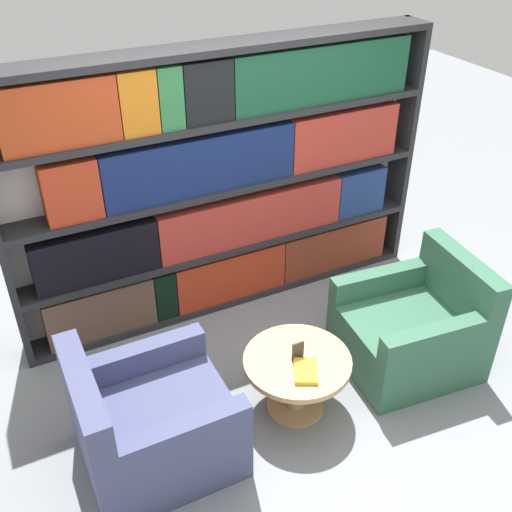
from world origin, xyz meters
TOP-DOWN VIEW (x-y plane):
  - ground_plane at (0.00, 0.00)m, footprint 14.00×14.00m
  - bookshelf at (0.01, 1.41)m, footprint 3.36×0.30m
  - armchair_left at (-1.10, 0.09)m, footprint 0.90×0.81m
  - armchair_right at (0.88, 0.09)m, footprint 0.97×0.90m
  - coffee_table at (-0.11, 0.05)m, footprint 0.71×0.71m
  - table_sign at (-0.11, 0.05)m, footprint 0.08×0.06m
  - stray_book at (-0.13, -0.08)m, footprint 0.23×0.26m

SIDE VIEW (x-z plane):
  - ground_plane at x=0.00m, z-range 0.00..0.00m
  - armchair_left at x=-1.10m, z-range -0.13..0.71m
  - armchair_right at x=0.88m, z-range -0.13..0.71m
  - coffee_table at x=-0.11m, z-range 0.10..0.54m
  - stray_book at x=-0.13m, z-range 0.44..0.47m
  - table_sign at x=-0.11m, z-range 0.43..0.57m
  - bookshelf at x=0.01m, z-range -0.01..2.10m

